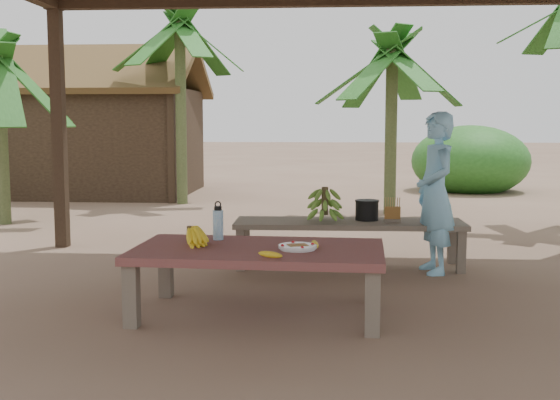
# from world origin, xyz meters

# --- Properties ---
(ground) EXTENTS (80.00, 80.00, 0.00)m
(ground) POSITION_xyz_m (0.00, 0.00, 0.00)
(ground) COLOR brown
(ground) RESTS_ON ground
(work_table) EXTENTS (1.85, 1.09, 0.50)m
(work_table) POSITION_xyz_m (-0.31, -0.31, 0.43)
(work_table) COLOR brown
(work_table) RESTS_ON ground
(bench) EXTENTS (2.21, 0.64, 0.45)m
(bench) POSITION_xyz_m (0.39, 1.43, 0.39)
(bench) COLOR brown
(bench) RESTS_ON ground
(ripe_banana_bunch) EXTENTS (0.27, 0.23, 0.16)m
(ripe_banana_bunch) POSITION_xyz_m (-0.83, -0.27, 0.58)
(ripe_banana_bunch) COLOR yellow
(ripe_banana_bunch) RESTS_ON work_table
(plate) EXTENTS (0.27, 0.27, 0.04)m
(plate) POSITION_xyz_m (-0.03, -0.37, 0.52)
(plate) COLOR white
(plate) RESTS_ON work_table
(loose_banana_front) EXTENTS (0.17, 0.05, 0.04)m
(loose_banana_front) POSITION_xyz_m (-0.20, -0.69, 0.52)
(loose_banana_front) COLOR yellow
(loose_banana_front) RESTS_ON work_table
(loose_banana_side) EXTENTS (0.07, 0.15, 0.04)m
(loose_banana_side) POSITION_xyz_m (0.10, -0.27, 0.52)
(loose_banana_side) COLOR yellow
(loose_banana_side) RESTS_ON work_table
(water_flask) EXTENTS (0.08, 0.08, 0.30)m
(water_flask) POSITION_xyz_m (-0.66, 0.00, 0.63)
(water_flask) COLOR #4496D5
(water_flask) RESTS_ON work_table
(green_banana_stalk) EXTENTS (0.31, 0.31, 0.35)m
(green_banana_stalk) POSITION_xyz_m (0.15, 1.43, 0.62)
(green_banana_stalk) COLOR #598C2D
(green_banana_stalk) RESTS_ON bench
(cooking_pot) EXTENTS (0.22, 0.22, 0.19)m
(cooking_pot) POSITION_xyz_m (0.56, 1.51, 0.54)
(cooking_pot) COLOR black
(cooking_pot) RESTS_ON bench
(skewer_rack) EXTENTS (0.18, 0.08, 0.24)m
(skewer_rack) POSITION_xyz_m (0.80, 1.39, 0.57)
(skewer_rack) COLOR #A57F47
(skewer_rack) RESTS_ON bench
(woman) EXTENTS (0.47, 0.61, 1.50)m
(woman) POSITION_xyz_m (1.17, 1.23, 0.75)
(woman) COLOR #7CC1EA
(woman) RESTS_ON ground
(hut) EXTENTS (4.40, 3.43, 2.85)m
(hut) POSITION_xyz_m (-4.50, 8.00, 1.10)
(hut) COLOR black
(hut) RESTS_ON ground
(banana_plant_n) EXTENTS (1.80, 1.80, 2.66)m
(banana_plant_n) POSITION_xyz_m (1.10, 5.34, 2.18)
(banana_plant_n) COLOR #596638
(banana_plant_n) RESTS_ON ground
(banana_plant_nw) EXTENTS (1.80, 1.80, 3.26)m
(banana_plant_nw) POSITION_xyz_m (-2.31, 6.42, 2.77)
(banana_plant_nw) COLOR #596638
(banana_plant_nw) RESTS_ON ground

